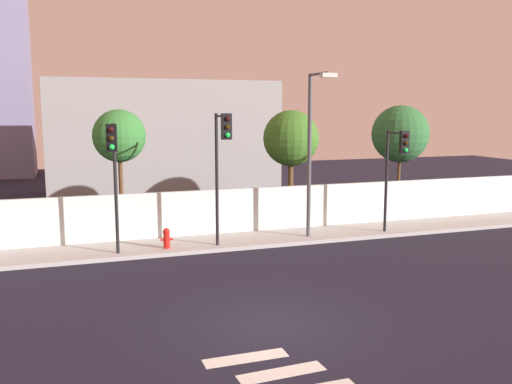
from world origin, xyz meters
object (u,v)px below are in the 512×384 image
(roadside_tree_rightmost, at_px, (400,134))
(roadside_tree_midright, at_px, (291,139))
(traffic_light_right, at_px, (113,161))
(traffic_light_left, at_px, (396,159))
(traffic_light_center, at_px, (222,151))
(roadside_tree_midleft, at_px, (119,137))
(fire_hydrant, at_px, (167,237))
(street_lamp_curbside, at_px, (312,142))

(roadside_tree_rightmost, bearing_deg, roadside_tree_midright, 180.00)
(roadside_tree_midright, distance_m, roadside_tree_rightmost, 5.69)
(traffic_light_right, height_order, roadside_tree_rightmost, roadside_tree_rightmost)
(traffic_light_left, distance_m, roadside_tree_midright, 4.99)
(traffic_light_center, bearing_deg, traffic_light_right, 179.36)
(roadside_tree_midleft, height_order, roadside_tree_midright, roadside_tree_midleft)
(traffic_light_right, relative_size, fire_hydrant, 6.09)
(roadside_tree_rightmost, bearing_deg, street_lamp_curbside, -151.39)
(street_lamp_curbside, bearing_deg, roadside_tree_midright, 81.05)
(traffic_light_left, height_order, roadside_tree_midleft, roadside_tree_midleft)
(traffic_light_right, bearing_deg, traffic_light_left, -0.55)
(fire_hydrant, bearing_deg, street_lamp_curbside, -1.52)
(traffic_light_left, height_order, traffic_light_right, traffic_light_right)
(traffic_light_center, height_order, fire_hydrant, traffic_light_center)
(roadside_tree_midleft, bearing_deg, traffic_light_center, -51.44)
(traffic_light_right, xyz_separation_m, roadside_tree_midright, (8.06, 3.94, 0.40))
(roadside_tree_midleft, bearing_deg, traffic_light_right, -98.25)
(traffic_light_right, xyz_separation_m, roadside_tree_midleft, (0.57, 3.94, 0.62))
(traffic_light_center, relative_size, roadside_tree_midleft, 0.94)
(traffic_light_right, xyz_separation_m, roadside_tree_rightmost, (13.74, 3.94, 0.54))
(traffic_light_left, bearing_deg, roadside_tree_midright, 125.19)
(roadside_tree_midleft, bearing_deg, fire_hydrant, -68.77)
(fire_hydrant, relative_size, roadside_tree_midright, 0.15)
(traffic_light_center, height_order, street_lamp_curbside, street_lamp_curbside)
(roadside_tree_midleft, bearing_deg, roadside_tree_rightmost, 0.00)
(traffic_light_left, height_order, roadside_tree_rightmost, roadside_tree_rightmost)
(street_lamp_curbside, bearing_deg, roadside_tree_rightmost, 28.61)
(street_lamp_curbside, bearing_deg, traffic_light_left, -10.85)
(street_lamp_curbside, height_order, roadside_tree_midleft, street_lamp_curbside)
(traffic_light_right, xyz_separation_m, fire_hydrant, (1.83, 0.69, -2.92))
(fire_hydrant, bearing_deg, roadside_tree_rightmost, 15.23)
(roadside_tree_midleft, height_order, roadside_tree_rightmost, roadside_tree_rightmost)
(traffic_light_center, xyz_separation_m, roadside_tree_rightmost, (10.00, 3.98, 0.31))
(street_lamp_curbside, xyz_separation_m, fire_hydrant, (-5.69, 0.15, -3.37))
(roadside_tree_rightmost, bearing_deg, traffic_light_right, -164.01)
(roadside_tree_midright, bearing_deg, roadside_tree_rightmost, 0.00)
(traffic_light_center, height_order, roadside_tree_rightmost, roadside_tree_rightmost)
(traffic_light_right, distance_m, roadside_tree_midright, 8.98)
(roadside_tree_midleft, bearing_deg, street_lamp_curbside, -26.03)
(traffic_light_left, xyz_separation_m, roadside_tree_midright, (-2.85, 4.04, 0.64))
(roadside_tree_midleft, xyz_separation_m, roadside_tree_midright, (7.48, 0.00, -0.21))
(traffic_light_right, height_order, fire_hydrant, traffic_light_right)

